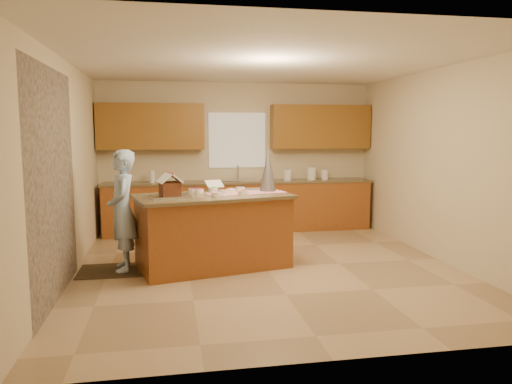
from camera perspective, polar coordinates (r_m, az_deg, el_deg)
The scene contains 28 objects.
floor at distance 6.69m, azimuth 1.16°, elevation -8.72°, with size 5.50×5.50×0.00m, color tan.
ceiling at distance 6.49m, azimuth 1.22°, elevation 14.85°, with size 5.50×5.50×0.00m, color silver.
wall_back at distance 9.16m, azimuth -2.22°, elevation 4.14°, with size 5.50×5.50×0.00m, color beige.
wall_front at distance 3.81m, azimuth 9.40°, elevation -0.18°, with size 5.50×5.50×0.00m, color beige.
wall_left at distance 6.44m, azimuth -21.19°, elevation 2.40°, with size 5.50×5.50×0.00m, color beige.
wall_right at distance 7.37m, azimuth 20.65°, elevation 2.96°, with size 5.50×5.50×0.00m, color beige.
stone_accent at distance 5.67m, azimuth -22.46°, elevation 0.74°, with size 2.50×2.50×0.00m, color gray.
window_curtain at distance 9.12m, azimuth -2.20°, elevation 6.02°, with size 1.05×0.03×1.00m, color white.
back_counter_base at distance 8.96m, azimuth -1.93°, elevation -1.78°, with size 4.80×0.60×0.88m, color #92511E.
back_counter_top at distance 8.90m, azimuth -1.94°, elevation 1.15°, with size 4.85×0.63×0.04m, color brown.
upper_cabinet_left at distance 8.88m, azimuth -12.11°, elevation 7.45°, with size 1.85×0.35×0.80m, color #8E5B1E.
upper_cabinet_right at distance 9.32m, azimuth 7.49°, elevation 7.52°, with size 1.85×0.35×0.80m, color #8E5B1E.
sink at distance 8.90m, azimuth -1.94°, elevation 1.09°, with size 0.70×0.45×0.12m, color silver.
faucet at distance 9.06m, azimuth -2.11°, elevation 2.27°, with size 0.03×0.03×0.28m, color silver.
island_base at distance 6.62m, azimuth -5.00°, elevation -4.72°, with size 1.92×0.96×0.94m, color #92511E.
island_top at distance 6.54m, azimuth -5.04°, elevation -0.51°, with size 2.01×1.05×0.04m, color brown.
table_runner at distance 6.70m, azimuth -1.15°, elevation -0.08°, with size 1.07×0.38×0.01m, color red.
baking_tray at distance 6.32m, azimuth -9.95°, elevation -0.53°, with size 0.49×0.36×0.03m, color silver.
cookbook at distance 6.96m, azimuth -4.87°, elevation 0.93°, with size 0.24×0.02×0.19m, color white.
tinsel_tree at distance 6.86m, azimuth 1.40°, elevation 2.53°, with size 0.24×0.24×0.59m, color #A4A4B0.
rug at distance 6.77m, azimuth -15.46°, elevation -8.74°, with size 1.07×0.70×0.01m, color black.
boy at distance 6.60m, azimuth -15.25°, elevation -2.08°, with size 0.57×0.38×1.58m, color #ADCEF6.
canister_a at distance 9.06m, azimuth 3.71°, elevation 2.00°, with size 0.14×0.14×0.20m, color white.
canister_b at distance 9.18m, azimuth 6.47°, elevation 2.15°, with size 0.16×0.16×0.23m, color white.
canister_c at distance 9.26m, azimuth 8.01°, elevation 2.00°, with size 0.13×0.13×0.18m, color white.
paper_towel at distance 8.80m, azimuth -11.97°, elevation 1.77°, with size 0.10×0.10×0.22m, color white.
gingerbread_house at distance 6.31m, azimuth -9.97°, elevation 0.60°, with size 0.35×0.36×0.30m.
candy_bowls at distance 6.65m, azimuth -4.20°, elevation 0.07°, with size 0.79×0.64×0.06m.
Camera 1 is at (-1.27, -6.31, 1.83)m, focal length 34.44 mm.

